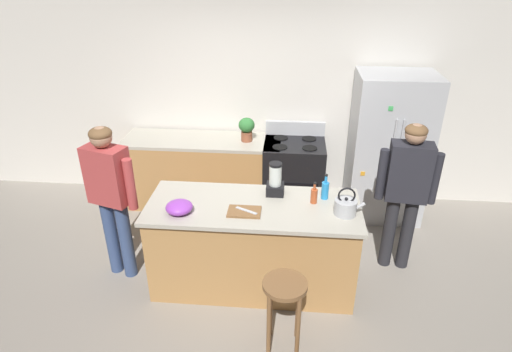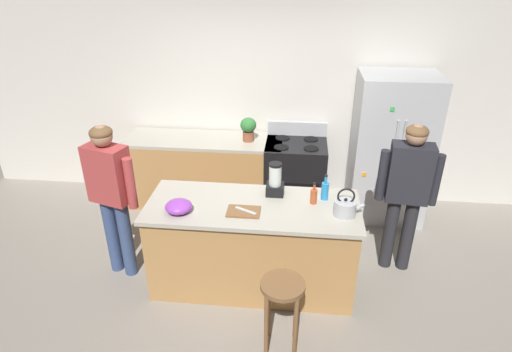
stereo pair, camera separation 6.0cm
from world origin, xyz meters
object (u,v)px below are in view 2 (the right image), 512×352
object	(u,v)px
mixing_bowl	(179,207)
stove_range	(295,176)
refrigerator	(390,149)
bottle_cooking_sauce	(314,196)
person_by_sink_right	(407,186)
potted_plant	(248,128)
cutting_board	(243,212)
tea_kettle	(345,207)
blender_appliance	(275,181)
bar_stool	(282,298)
bottle_soda	(325,190)
kitchen_island	(253,245)
person_by_island_left	(111,189)
chef_knife	(246,210)

from	to	relation	value
mixing_bowl	stove_range	bearing A→B (deg)	59.04
refrigerator	bottle_cooking_sauce	bearing A→B (deg)	-124.05
refrigerator	person_by_sink_right	distance (m)	1.08
refrigerator	mixing_bowl	xyz separation A→B (m)	(-2.16, -1.69, 0.07)
potted_plant	cutting_board	bearing A→B (deg)	-84.58
stove_range	tea_kettle	xyz separation A→B (m)	(0.46, -1.60, 0.53)
blender_appliance	bottle_cooking_sauce	world-z (taller)	blender_appliance
stove_range	bar_stool	xyz separation A→B (m)	(-0.05, -2.31, 0.06)
potted_plant	bottle_cooking_sauce	size ratio (longest dim) A/B	1.39
refrigerator	bottle_soda	world-z (taller)	refrigerator
refrigerator	stove_range	bearing A→B (deg)	178.75
kitchen_island	bar_stool	bearing A→B (deg)	-67.42
kitchen_island	cutting_board	size ratio (longest dim) A/B	6.66
stove_range	bottle_soda	size ratio (longest dim) A/B	4.31
bottle_cooking_sauce	cutting_board	world-z (taller)	bottle_cooking_sauce
person_by_sink_right	blender_appliance	distance (m)	1.31
stove_range	cutting_board	bearing A→B (deg)	-104.93
kitchen_island	person_by_island_left	distance (m)	1.48
stove_range	bar_stool	bearing A→B (deg)	-91.25
person_by_island_left	mixing_bowl	size ratio (longest dim) A/B	6.70
kitchen_island	bottle_cooking_sauce	distance (m)	0.78
bottle_soda	mixing_bowl	bearing A→B (deg)	-164.23
blender_appliance	chef_knife	size ratio (longest dim) A/B	1.49
refrigerator	person_by_island_left	bearing A→B (deg)	-153.26
stove_range	chef_knife	world-z (taller)	stove_range
person_by_sink_right	bottle_soda	world-z (taller)	person_by_sink_right
mixing_bowl	tea_kettle	size ratio (longest dim) A/B	0.89
kitchen_island	cutting_board	world-z (taller)	cutting_board
refrigerator	person_by_island_left	size ratio (longest dim) A/B	1.11
kitchen_island	refrigerator	distance (m)	2.18
refrigerator	chef_knife	xyz separation A→B (m)	(-1.56, -1.64, 0.04)
bar_stool	bottle_cooking_sauce	distance (m)	1.02
refrigerator	tea_kettle	size ratio (longest dim) A/B	6.59
cutting_board	tea_kettle	bearing A→B (deg)	3.80
refrigerator	bar_stool	world-z (taller)	refrigerator
blender_appliance	mixing_bowl	xyz separation A→B (m)	(-0.84, -0.42, -0.08)
stove_range	mixing_bowl	xyz separation A→B (m)	(-1.03, -1.71, 0.50)
person_by_island_left	bottle_soda	size ratio (longest dim) A/B	6.39
bottle_cooking_sauce	chef_knife	bearing A→B (deg)	-158.97
blender_appliance	bottle_cooking_sauce	bearing A→B (deg)	-20.66
potted_plant	cutting_board	distance (m)	1.71
bottle_cooking_sauce	chef_knife	xyz separation A→B (m)	(-0.61, -0.23, -0.06)
stove_range	person_by_sink_right	bearing A→B (deg)	-44.89
bar_stool	mixing_bowl	size ratio (longest dim) A/B	2.84
stove_range	blender_appliance	bearing A→B (deg)	-98.14
potted_plant	refrigerator	bearing A→B (deg)	-1.66
kitchen_island	refrigerator	size ratio (longest dim) A/B	1.10
bottle_cooking_sauce	tea_kettle	size ratio (longest dim) A/B	0.78
person_by_island_left	blender_appliance	distance (m)	1.59
kitchen_island	potted_plant	bearing A→B (deg)	98.36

